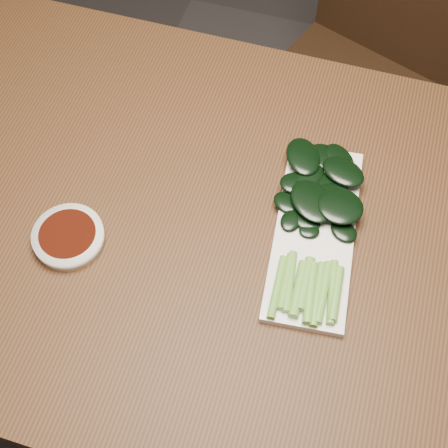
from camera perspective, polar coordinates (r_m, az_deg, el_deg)
ground at (r=1.68m, az=0.64°, el=-13.25°), size 6.00×6.00×0.00m
table at (r=1.05m, az=1.00°, el=-2.24°), size 1.40×0.80×0.75m
chair_far at (r=1.60m, az=12.88°, el=13.55°), size 0.54×0.54×0.89m
sauce_bowl at (r=0.99m, az=-14.03°, el=-1.15°), size 0.11×0.11×0.02m
serving_plate at (r=0.99m, az=8.27°, el=-0.78°), size 0.15×0.33×0.01m
gai_lan at (r=0.98m, az=8.45°, el=0.88°), size 0.16×0.34×0.03m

